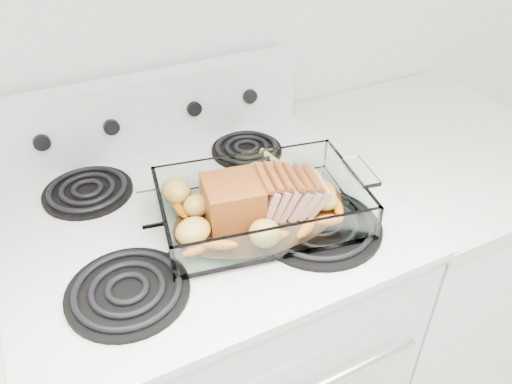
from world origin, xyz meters
name	(u,v)px	position (x,y,z in m)	size (l,w,h in m)	color
electric_range	(210,346)	(0.00, 1.66, 0.48)	(0.78, 0.70, 1.12)	silver
counter_right	(408,268)	(0.67, 1.66, 0.47)	(0.58, 0.68, 0.93)	white
baking_dish	(261,209)	(0.10, 1.57, 0.96)	(0.39, 0.26, 0.07)	silver
pork_roast	(254,199)	(0.08, 1.57, 0.99)	(0.24, 0.11, 0.09)	#974B19
roast_vegetables	(250,195)	(0.10, 1.60, 0.97)	(0.38, 0.21, 0.05)	orange
wooden_spoon	(309,183)	(0.25, 1.62, 0.95)	(0.08, 0.25, 0.02)	#E7C68A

